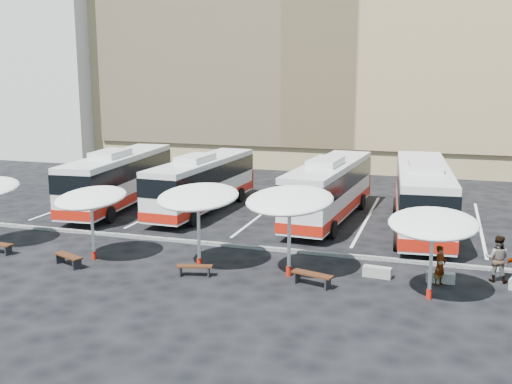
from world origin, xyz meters
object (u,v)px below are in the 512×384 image
(bus_1, at_px, (203,182))
(passenger_0, at_px, (440,266))
(bus_0, at_px, (119,178))
(sunshade_1, at_px, (91,198))
(sunshade_4, at_px, (433,224))
(wood_bench_3, at_px, (312,276))
(bus_3, at_px, (422,194))
(wood_bench_2, at_px, (195,268))
(sunshade_2, at_px, (198,197))
(passenger_1, at_px, (497,259))
(bus_2, at_px, (329,188))
(conc_bench_1, at_px, (440,277))
(conc_bench_0, at_px, (377,272))
(sunshade_3, at_px, (290,201))
(wood_bench_1, at_px, (68,258))

(bus_1, height_order, passenger_0, bus_1)
(bus_0, relative_size, sunshade_1, 3.08)
(sunshade_4, distance_m, wood_bench_3, 4.98)
(bus_3, height_order, wood_bench_2, bus_3)
(sunshade_2, xyz_separation_m, passenger_1, (11.86, 1.90, -2.10))
(sunshade_2, height_order, passenger_0, sunshade_2)
(bus_2, height_order, conc_bench_1, bus_2)
(bus_0, xyz_separation_m, conc_bench_0, (16.44, -8.21, -1.63))
(conc_bench_1, distance_m, passenger_0, 0.68)
(bus_0, height_order, passenger_1, bus_0)
(sunshade_2, relative_size, sunshade_3, 0.92)
(conc_bench_1, bearing_deg, sunshade_4, -100.93)
(wood_bench_1, distance_m, conc_bench_1, 15.37)
(bus_1, bearing_deg, sunshade_1, -92.38)
(bus_1, bearing_deg, wood_bench_3, -47.03)
(sunshade_4, xyz_separation_m, conc_bench_1, (0.38, 1.95, -2.62))
(sunshade_4, distance_m, conc_bench_0, 3.80)
(bus_0, bearing_deg, bus_3, -5.12)
(conc_bench_1, bearing_deg, bus_0, 156.79)
(wood_bench_1, distance_m, conc_bench_0, 12.95)
(bus_2, xyz_separation_m, bus_3, (5.01, -0.85, 0.11))
(bus_0, bearing_deg, wood_bench_2, -52.38)
(sunshade_1, bearing_deg, passenger_1, 7.69)
(sunshade_3, distance_m, wood_bench_3, 3.09)
(passenger_0, bearing_deg, passenger_1, -26.84)
(bus_0, bearing_deg, conc_bench_1, -27.88)
(bus_1, height_order, wood_bench_3, bus_1)
(bus_0, distance_m, bus_3, 17.80)
(bus_1, height_order, sunshade_4, bus_1)
(sunshade_2, bearing_deg, bus_0, 134.69)
(sunshade_1, height_order, wood_bench_3, sunshade_1)
(bus_0, xyz_separation_m, bus_2, (12.79, 0.71, -0.02))
(bus_2, bearing_deg, wood_bench_2, -103.10)
(sunshade_4, relative_size, wood_bench_3, 1.93)
(wood_bench_2, bearing_deg, passenger_1, 14.38)
(wood_bench_1, bearing_deg, bus_2, 51.67)
(passenger_0, bearing_deg, conc_bench_0, 119.83)
(sunshade_3, height_order, wood_bench_1, sunshade_3)
(sunshade_2, distance_m, conc_bench_0, 7.92)
(sunshade_1, xyz_separation_m, passenger_1, (16.73, 2.26, -1.82))
(sunshade_3, relative_size, wood_bench_2, 2.82)
(bus_3, bearing_deg, sunshade_3, -122.98)
(conc_bench_0, relative_size, passenger_0, 0.72)
(sunshade_2, xyz_separation_m, conc_bench_0, (7.33, 1.00, -2.82))
(bus_2, height_order, sunshade_3, sunshade_3)
(sunshade_2, distance_m, wood_bench_2, 2.92)
(bus_1, relative_size, conc_bench_0, 9.67)
(sunshade_1, distance_m, wood_bench_2, 5.71)
(bus_1, distance_m, sunshade_4, 17.12)
(wood_bench_1, xyz_separation_m, wood_bench_2, (5.62, 0.45, -0.04))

